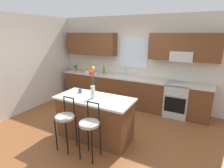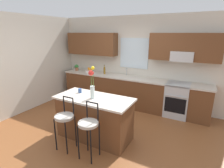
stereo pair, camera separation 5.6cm
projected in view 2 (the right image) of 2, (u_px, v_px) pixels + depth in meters
The scene contains 14 objects.
ground_plane at pixel (101, 131), 4.12m from camera, with size 14.00×14.00×0.00m, color brown.
wall_left at pixel (31, 63), 5.16m from camera, with size 0.12×4.60×2.70m, color beige.
back_wall_assembly at pixel (135, 56), 5.37m from camera, with size 5.60×0.50×2.70m.
counter_run at pixel (129, 91), 5.43m from camera, with size 4.56×0.64×0.92m.
sink_faucet at pixel (126, 71), 5.47m from camera, with size 0.02×0.13×0.23m.
oven_range at pixel (177, 100), 4.78m from camera, with size 0.60×0.64×0.92m.
kitchen_island at pixel (94, 118), 3.76m from camera, with size 1.63×0.75×0.92m.
bar_stool_near at pixel (65, 119), 3.34m from camera, with size 0.36×0.36×1.04m.
bar_stool_middle at pixel (89, 126), 3.09m from camera, with size 0.36×0.36×1.04m.
flower_vase at pixel (92, 83), 3.52m from camera, with size 0.13×0.11×0.66m.
mug_ceramic at pixel (80, 91), 3.92m from camera, with size 0.08×0.08×0.09m, color #33518C.
fruit_bowl_oranges at pixel (89, 71), 5.97m from camera, with size 0.24×0.24×0.16m.
bottle_olive_oil at pixel (104, 70), 5.67m from camera, with size 0.06×0.06×0.30m.
potted_plant_small at pixel (77, 67), 6.18m from camera, with size 0.18×0.12×0.22m.
Camera 2 is at (1.96, -3.09, 2.21)m, focal length 28.28 mm.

